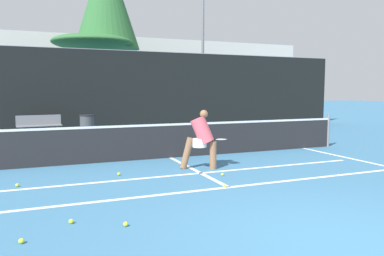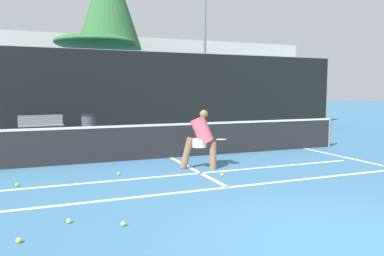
% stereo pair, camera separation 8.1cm
% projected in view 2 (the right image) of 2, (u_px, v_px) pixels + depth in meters
% --- Properties ---
extents(ground_plane, '(100.00, 100.00, 0.00)m').
position_uv_depth(ground_plane, '(338.00, 245.00, 4.49)').
color(ground_plane, teal).
extents(court_baseline_near, '(11.00, 0.10, 0.01)m').
position_uv_depth(court_baseline_near, '(228.00, 187.00, 7.15)').
color(court_baseline_near, white).
rests_on(court_baseline_near, ground).
extents(court_service_line, '(8.25, 0.10, 0.01)m').
position_uv_depth(court_service_line, '(200.00, 173.00, 8.39)').
color(court_service_line, white).
rests_on(court_service_line, ground).
extents(court_center_mark, '(0.10, 3.42, 0.01)m').
position_uv_depth(court_center_mark, '(194.00, 170.00, 8.73)').
color(court_center_mark, white).
rests_on(court_center_mark, ground).
extents(court_sideline_right, '(0.10, 4.42, 0.01)m').
position_uv_depth(court_sideline_right, '(344.00, 157.00, 10.40)').
color(court_sideline_right, white).
rests_on(court_sideline_right, ground).
extents(net, '(11.09, 0.09, 1.07)m').
position_uv_depth(net, '(171.00, 139.00, 10.27)').
color(net, slate).
rests_on(net, ground).
extents(fence_back, '(24.00, 0.06, 3.69)m').
position_uv_depth(fence_back, '(118.00, 91.00, 17.13)').
color(fence_back, black).
rests_on(fence_back, ground).
extents(player_practicing, '(1.26, 0.53, 1.41)m').
position_uv_depth(player_practicing, '(201.00, 138.00, 8.78)').
color(player_practicing, '#8C6042').
rests_on(player_practicing, ground).
extents(tennis_ball_scattered_0, '(0.07, 0.07, 0.07)m').
position_uv_depth(tennis_ball_scattered_0, '(222.00, 175.00, 8.10)').
color(tennis_ball_scattered_0, '#D1E033').
rests_on(tennis_ball_scattered_0, ground).
extents(tennis_ball_scattered_1, '(0.07, 0.07, 0.07)m').
position_uv_depth(tennis_ball_scattered_1, '(17.00, 185.00, 7.23)').
color(tennis_ball_scattered_1, '#D1E033').
rests_on(tennis_ball_scattered_1, ground).
extents(tennis_ball_scattered_3, '(0.07, 0.07, 0.07)m').
position_uv_depth(tennis_ball_scattered_3, '(119.00, 174.00, 8.18)').
color(tennis_ball_scattered_3, '#D1E033').
rests_on(tennis_ball_scattered_3, ground).
extents(tennis_ball_scattered_4, '(0.07, 0.07, 0.07)m').
position_uv_depth(tennis_ball_scattered_4, '(224.00, 186.00, 7.13)').
color(tennis_ball_scattered_4, '#D1E033').
rests_on(tennis_ball_scattered_4, ground).
extents(tennis_ball_scattered_5, '(0.07, 0.07, 0.07)m').
position_uv_depth(tennis_ball_scattered_5, '(123.00, 224.00, 5.11)').
color(tennis_ball_scattered_5, '#D1E033').
rests_on(tennis_ball_scattered_5, ground).
extents(tennis_ball_scattered_6, '(0.07, 0.07, 0.07)m').
position_uv_depth(tennis_ball_scattered_6, '(69.00, 221.00, 5.22)').
color(tennis_ball_scattered_6, '#D1E033').
rests_on(tennis_ball_scattered_6, ground).
extents(tennis_ball_scattered_7, '(0.07, 0.07, 0.07)m').
position_uv_depth(tennis_ball_scattered_7, '(19.00, 240.00, 4.55)').
color(tennis_ball_scattered_7, '#D1E033').
rests_on(tennis_ball_scattered_7, ground).
extents(courtside_bench, '(1.73, 0.56, 0.86)m').
position_uv_depth(courtside_bench, '(41.00, 125.00, 15.06)').
color(courtside_bench, slate).
rests_on(courtside_bench, ground).
extents(trash_bin, '(0.61, 0.61, 0.85)m').
position_uv_depth(trash_bin, '(89.00, 125.00, 15.47)').
color(trash_bin, '#3F3F42').
rests_on(trash_bin, ground).
extents(parked_car, '(1.89, 4.63, 1.38)m').
position_uv_depth(parked_car, '(26.00, 117.00, 18.15)').
color(parked_car, maroon).
rests_on(parked_car, ground).
extents(floodlight_mast, '(1.10, 0.24, 9.42)m').
position_uv_depth(floodlight_mast, '(205.00, 20.00, 21.68)').
color(floodlight_mast, slate).
rests_on(floodlight_mast, ground).
extents(tree_west, '(4.79, 4.79, 5.15)m').
position_uv_depth(tree_west, '(95.00, 43.00, 22.39)').
color(tree_west, brown).
rests_on(tree_west, ground).
extents(building_far, '(36.00, 2.40, 5.86)m').
position_uv_depth(building_far, '(88.00, 76.00, 28.17)').
color(building_far, beige).
rests_on(building_far, ground).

